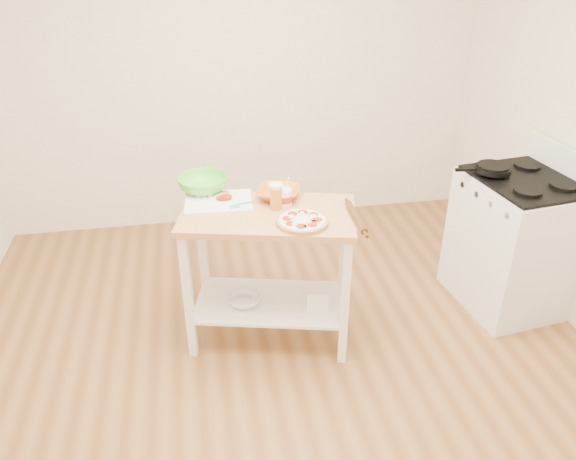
# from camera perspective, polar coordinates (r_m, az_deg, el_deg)

# --- Properties ---
(room_shell) EXTENTS (4.04, 4.54, 2.74)m
(room_shell) POSITION_cam_1_polar(r_m,az_deg,el_deg) (2.60, -0.04, 5.21)
(room_shell) COLOR #946336
(room_shell) RESTS_ON ground
(prep_island) EXTENTS (1.12, 0.78, 0.90)m
(prep_island) POSITION_cam_1_polar(r_m,az_deg,el_deg) (3.41, -1.95, -2.06)
(prep_island) COLOR tan
(prep_island) RESTS_ON ground
(gas_stove) EXTENTS (0.71, 0.80, 1.11)m
(gas_stove) POSITION_cam_1_polar(r_m,az_deg,el_deg) (4.12, 21.94, -1.11)
(gas_stove) COLOR silver
(gas_stove) RESTS_ON ground
(skillet) EXTENTS (0.37, 0.23, 0.03)m
(skillet) POSITION_cam_1_polar(r_m,az_deg,el_deg) (3.91, 20.01, 5.86)
(skillet) COLOR black
(skillet) RESTS_ON gas_stove
(pizza) EXTENTS (0.30, 0.30, 0.05)m
(pizza) POSITION_cam_1_polar(r_m,az_deg,el_deg) (3.15, 1.46, 0.93)
(pizza) COLOR tan
(pizza) RESTS_ON prep_island
(cutting_board) EXTENTS (0.42, 0.32, 0.04)m
(cutting_board) POSITION_cam_1_polar(r_m,az_deg,el_deg) (3.42, -7.13, 2.95)
(cutting_board) COLOR white
(cutting_board) RESTS_ON prep_island
(spatula) EXTENTS (0.15, 0.07, 0.01)m
(spatula) POSITION_cam_1_polar(r_m,az_deg,el_deg) (3.35, -4.88, 2.59)
(spatula) COLOR teal
(spatula) RESTS_ON cutting_board
(knife) EXTENTS (0.25, 0.13, 0.01)m
(knife) POSITION_cam_1_polar(r_m,az_deg,el_deg) (3.56, -8.61, 4.08)
(knife) COLOR silver
(knife) RESTS_ON cutting_board
(orange_bowl) EXTENTS (0.33, 0.33, 0.06)m
(orange_bowl) POSITION_cam_1_polar(r_m,az_deg,el_deg) (3.44, -0.99, 3.74)
(orange_bowl) COLOR orange
(orange_bowl) RESTS_ON prep_island
(green_bowl) EXTENTS (0.33, 0.33, 0.10)m
(green_bowl) POSITION_cam_1_polar(r_m,az_deg,el_deg) (3.56, -8.64, 4.63)
(green_bowl) COLOR #60D336
(green_bowl) RESTS_ON prep_island
(beer_pint) EXTENTS (0.08, 0.08, 0.16)m
(beer_pint) POSITION_cam_1_polar(r_m,az_deg,el_deg) (3.29, -1.21, 3.44)
(beer_pint) COLOR #CA7B2E
(beer_pint) RESTS_ON prep_island
(yogurt_tub) EXTENTS (0.09, 0.09, 0.19)m
(yogurt_tub) POSITION_cam_1_polar(r_m,az_deg,el_deg) (3.32, -0.37, 3.28)
(yogurt_tub) COLOR white
(yogurt_tub) RESTS_ON prep_island
(rolling_pin) EXTENTS (0.05, 0.35, 0.04)m
(rolling_pin) POSITION_cam_1_polar(r_m,az_deg,el_deg) (3.20, 6.92, 1.27)
(rolling_pin) COLOR #523112
(rolling_pin) RESTS_ON prep_island
(shelf_glass_bowl) EXTENTS (0.22, 0.22, 0.07)m
(shelf_glass_bowl) POSITION_cam_1_polar(r_m,az_deg,el_deg) (3.59, -4.45, -7.05)
(shelf_glass_bowl) COLOR silver
(shelf_glass_bowl) RESTS_ON prep_island
(shelf_bin) EXTENTS (0.16, 0.16, 0.13)m
(shelf_bin) POSITION_cam_1_polar(r_m,az_deg,el_deg) (3.54, 3.07, -6.81)
(shelf_bin) COLOR white
(shelf_bin) RESTS_ON prep_island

